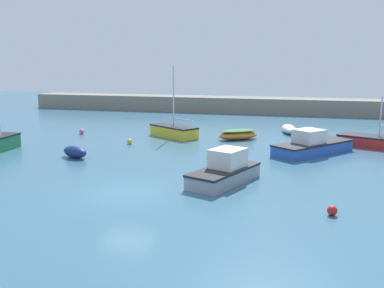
# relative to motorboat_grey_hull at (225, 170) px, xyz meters

# --- Properties ---
(ground_plane) EXTENTS (120.00, 120.00, 0.20)m
(ground_plane) POSITION_rel_motorboat_grey_hull_xyz_m (-4.16, -2.91, -0.72)
(ground_plane) COLOR #38667F
(harbor_breakwater) EXTENTS (52.71, 3.64, 1.80)m
(harbor_breakwater) POSITION_rel_motorboat_grey_hull_xyz_m (-4.16, 30.67, 0.28)
(harbor_breakwater) COLOR gray
(harbor_breakwater) RESTS_ON ground_plane
(motorboat_grey_hull) EXTENTS (3.29, 4.86, 1.70)m
(motorboat_grey_hull) POSITION_rel_motorboat_grey_hull_xyz_m (0.00, 0.00, 0.00)
(motorboat_grey_hull) COLOR gray
(motorboat_grey_hull) RESTS_ON ground_plane
(rowboat_blue_near) EXTENTS (1.74, 3.43, 0.69)m
(rowboat_blue_near) POSITION_rel_motorboat_grey_hull_xyz_m (2.49, 16.54, -0.28)
(rowboat_blue_near) COLOR white
(rowboat_blue_near) RESTS_ON ground_plane
(sailboat_tall_mast) EXTENTS (4.51, 3.71, 5.72)m
(sailboat_tall_mast) POSITION_rel_motorboat_grey_hull_xyz_m (-6.47, 12.08, -0.13)
(sailboat_tall_mast) COLOR yellow
(sailboat_tall_mast) RESTS_ON ground_plane
(rowboat_with_red_cover) EXTENTS (3.50, 2.99, 0.79)m
(rowboat_with_red_cover) POSITION_rel_motorboat_grey_hull_xyz_m (-1.25, 12.31, -0.22)
(rowboat_with_red_cover) COLOR orange
(rowboat_with_red_cover) RESTS_ON ground_plane
(sailboat_twin_hulled) EXTENTS (5.76, 3.92, 3.66)m
(sailboat_twin_hulled) POSITION_rel_motorboat_grey_hull_xyz_m (8.93, 11.56, -0.20)
(sailboat_twin_hulled) COLOR red
(sailboat_twin_hulled) RESTS_ON ground_plane
(dinghy_near_pier) EXTENTS (2.23, 1.67, 0.75)m
(dinghy_near_pier) POSITION_rel_motorboat_grey_hull_xyz_m (-10.29, 3.15, -0.25)
(dinghy_near_pier) COLOR navy
(dinghy_near_pier) RESTS_ON ground_plane
(cabin_cruiser_white) EXTENTS (5.43, 6.01, 1.66)m
(cabin_cruiser_white) POSITION_rel_motorboat_grey_hull_xyz_m (4.32, 8.24, -0.06)
(cabin_cruiser_white) COLOR #2D56B7
(cabin_cruiser_white) RESTS_ON ground_plane
(mooring_buoy_white) EXTENTS (0.50, 0.50, 0.50)m
(mooring_buoy_white) POSITION_rel_motorboat_grey_hull_xyz_m (0.48, 3.95, -0.37)
(mooring_buoy_white) COLOR white
(mooring_buoy_white) RESTS_ON ground_plane
(mooring_buoy_pink) EXTENTS (0.44, 0.44, 0.44)m
(mooring_buoy_pink) POSITION_rel_motorboat_grey_hull_xyz_m (-14.45, 11.46, -0.40)
(mooring_buoy_pink) COLOR #EA668C
(mooring_buoy_pink) RESTS_ON ground_plane
(mooring_buoy_red) EXTENTS (0.40, 0.40, 0.40)m
(mooring_buoy_red) POSITION_rel_motorboat_grey_hull_xyz_m (5.00, -3.60, -0.42)
(mooring_buoy_red) COLOR red
(mooring_buoy_red) RESTS_ON ground_plane
(mooring_buoy_yellow) EXTENTS (0.39, 0.39, 0.39)m
(mooring_buoy_yellow) POSITION_rel_motorboat_grey_hull_xyz_m (-8.74, 8.31, -0.42)
(mooring_buoy_yellow) COLOR yellow
(mooring_buoy_yellow) RESTS_ON ground_plane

